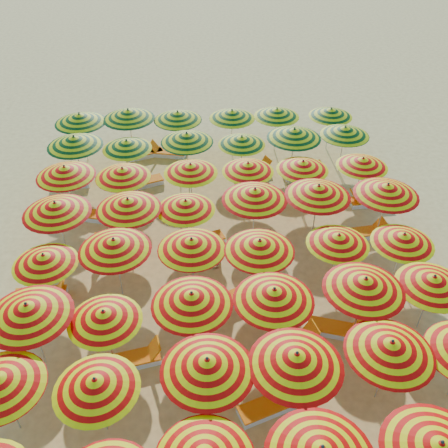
{
  "coord_description": "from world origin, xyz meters",
  "views": [
    {
      "loc": [
        -1.37,
        -13.23,
        12.38
      ],
      "look_at": [
        0.0,
        0.5,
        1.6
      ],
      "focal_mm": 40.0,
      "sensor_mm": 36.0,
      "label": 1
    }
  ],
  "objects": [
    {
      "name": "lounger_19",
      "position": [
        -3.14,
        8.26,
        0.15
      ],
      "size": [
        1.83,
        1.08,
        0.69
      ],
      "rotation": [
        0.0,
        0.0,
        3.45
      ],
      "color": "white",
      "rests_on": "ground"
    },
    {
      "name": "umbrella_36",
      "position": [
        -5.79,
        6.02,
        2.2
      ],
      "size": [
        2.42,
        2.42,
        2.5
      ],
      "color": "silver",
      "rests_on": "ground"
    },
    {
      "name": "lounger_4",
      "position": [
        0.64,
        -5.77,
        0.15
      ],
      "size": [
        1.83,
        1.07,
        0.69
      ],
      "rotation": [
        0.0,
        0.0,
        0.31
      ],
      "color": "white",
      "rests_on": "ground"
    },
    {
      "name": "umbrella_31",
      "position": [
        -3.65,
        3.55,
        2.04
      ],
      "size": [
        2.82,
        2.82,
        2.32
      ],
      "color": "silver",
      "rests_on": "ground"
    },
    {
      "name": "umbrella_21",
      "position": [
        0.94,
        -1.38,
        2.12
      ],
      "size": [
        2.49,
        2.49,
        2.41
      ],
      "color": "silver",
      "rests_on": "ground"
    },
    {
      "name": "lounger_6",
      "position": [
        1.6,
        -3.75,
        0.15
      ],
      "size": [
        1.82,
        0.95,
        0.69
      ],
      "rotation": [
        0.0,
        0.0,
        0.23
      ],
      "color": "white",
      "rests_on": "ground"
    },
    {
      "name": "lounger_9",
      "position": [
        0.35,
        -1.59,
        0.15
      ],
      "size": [
        1.82,
        1.21,
        0.69
      ],
      "rotation": [
        0.0,
        0.0,
        3.54
      ],
      "color": "white",
      "rests_on": "ground"
    },
    {
      "name": "umbrella_24",
      "position": [
        -5.78,
        1.21,
        2.22
      ],
      "size": [
        3.14,
        3.14,
        2.52
      ],
      "color": "silver",
      "rests_on": "ground"
    },
    {
      "name": "umbrella_43",
      "position": [
        -3.65,
        8.31,
        2.24
      ],
      "size": [
        3.17,
        3.17,
        2.54
      ],
      "color": "silver",
      "rests_on": "ground"
    },
    {
      "name": "beachgoer_b",
      "position": [
        -0.37,
        0.09,
        0.66
      ],
      "size": [
        0.7,
        0.78,
        1.32
      ],
      "primitive_type": "imported",
      "rotation": [
        0.0,
        0.0,
        4.33
      ],
      "color": "tan",
      "rests_on": "ground"
    },
    {
      "name": "umbrella_19",
      "position": [
        -3.63,
        -0.96,
        2.18
      ],
      "size": [
        2.34,
        2.34,
        2.48
      ],
      "color": "silver",
      "rests_on": "ground"
    },
    {
      "name": "umbrella_38",
      "position": [
        -1.06,
        5.97,
        2.13
      ],
      "size": [
        3.0,
        3.0,
        2.43
      ],
      "color": "silver",
      "rests_on": "ground"
    },
    {
      "name": "lounger_14",
      "position": [
        6.44,
        3.28,
        0.15
      ],
      "size": [
        1.74,
        0.62,
        0.69
      ],
      "rotation": [
        0.0,
        0.0,
        3.16
      ],
      "color": "white",
      "rests_on": "ground"
    },
    {
      "name": "lounger_13",
      "position": [
        -5.25,
        3.5,
        0.15
      ],
      "size": [
        1.83,
        1.09,
        0.69
      ],
      "rotation": [
        0.0,
        0.0,
        -0.31
      ],
      "color": "white",
      "rests_on": "ground"
    },
    {
      "name": "lounger_5",
      "position": [
        -3.14,
        -3.88,
        0.15
      ],
      "size": [
        1.81,
        0.88,
        0.69
      ],
      "rotation": [
        0.0,
        0.0,
        0.18
      ],
      "color": "white",
      "rests_on": "ground"
    },
    {
      "name": "lounger_10",
      "position": [
        -3.91,
        1.45,
        0.15
      ],
      "size": [
        1.78,
        0.74,
        0.69
      ],
      "rotation": [
        0.0,
        0.0,
        3.24
      ],
      "color": "white",
      "rests_on": "ground"
    },
    {
      "name": "umbrella_30",
      "position": [
        -5.85,
        3.71,
        2.14
      ],
      "size": [
        2.56,
        2.56,
        2.44
      ],
      "color": "silver",
      "rests_on": "ground"
    },
    {
      "name": "umbrella_26",
      "position": [
        -1.3,
        1.26,
        1.97
      ],
      "size": [
        2.79,
        2.79,
        2.24
      ],
      "color": "silver",
      "rests_on": "ground"
    },
    {
      "name": "umbrella_22",
      "position": [
        3.6,
        -1.12,
        1.94
      ],
      "size": [
        2.27,
        2.27,
        2.21
      ],
      "color": "silver",
      "rests_on": "ground"
    },
    {
      "name": "umbrella_23",
      "position": [
        5.74,
        -1.3,
        1.94
      ],
      "size": [
        2.45,
        2.45,
        2.21
      ],
      "color": "silver",
      "rests_on": "ground"
    },
    {
      "name": "lounger_17",
      "position": [
        1.91,
        6.1,
        0.15
      ],
      "size": [
        1.83,
        1.16,
        0.69
      ],
      "rotation": [
        0.0,
        0.0,
        0.36
      ],
      "color": "white",
      "rests_on": "ground"
    },
    {
      "name": "lounger_18",
      "position": [
        4.18,
        5.65,
        0.15
      ],
      "size": [
        1.79,
        0.77,
        0.69
      ],
      "rotation": [
        0.0,
        0.0,
        0.11
      ],
      "color": "white",
      "rests_on": "ground"
    },
    {
      "name": "lounger_12",
      "position": [
        5.52,
        1.23,
        0.15
      ],
      "size": [
        1.77,
        0.72,
        0.69
      ],
      "rotation": [
        0.0,
        0.0,
        0.08
      ],
      "color": "white",
      "rests_on": "ground"
    },
    {
      "name": "umbrella_46",
      "position": [
        3.29,
        8.25,
        2.02
      ],
      "size": [
        2.41,
        2.41,
        2.3
      ],
      "color": "silver",
      "rests_on": "ground"
    },
    {
      "name": "umbrella_9",
      "position": [
        1.14,
        -5.87,
        2.25
      ],
      "size": [
        2.81,
        2.81,
        2.55
      ],
      "color": "silver",
      "rests_on": "ground"
    },
    {
      "name": "beachgoer_a",
      "position": [
        1.15,
        -1.71,
        0.75
      ],
      "size": [
        0.66,
        0.6,
        1.51
      ],
      "primitive_type": "imported",
      "rotation": [
        0.0,
        0.0,
        3.72
      ],
      "color": "tan",
      "rests_on": "ground"
    },
    {
      "name": "umbrella_13",
      "position": [
        -3.74,
        -3.71,
        1.94
      ],
      "size": [
        2.46,
        2.46,
        2.21
      ],
      "color": "silver",
      "rests_on": "ground"
    },
    {
      "name": "umbrella_32",
      "position": [
        -1.01,
        3.65,
        2.01
      ],
      "size": [
        2.8,
        2.8,
        2.29
      ],
      "color": "silver",
      "rests_on": "ground"
    },
    {
      "name": "umbrella_25",
      "position": [
        -3.31,
        1.24,
        2.17
      ],
      "size": [
        2.92,
        2.92,
        2.46
      ],
      "color": "silver",
      "rests_on": "ground"
    },
    {
      "name": "umbrella_37",
      "position": [
        -3.63,
        5.91,
        1.98
      ],
      "size": [
        2.25,
        2.25,
        2.25
      ],
      "color": "silver",
      "rests_on": "ground"
    },
    {
      "name": "umbrella_41",
      "position": [
        5.93,
        6.02,
        2.06
      ],
      "size": [
        2.68,
        2.68,
        2.34
      ],
      "color": "silver",
      "rests_on": "ground"
    },
    {
      "name": "lounger_16",
      "position": [
        -3.12,
        5.69,
        0.15
      ],
      "size": [
        1.83,
        1.1,
        0.69
      ],
      "rotation": [
        0.0,
        0.0,
        3.47
      ],
      "color": "white",
      "rests_on": "ground"
    },
    {
      "name": "umbrella_33",
      "position": [
        1.27,
        3.63,
        1.95
      ],
      "size": [
        2.33,
        2.33,
        2.21
      ],
      "color": "silver",
      "rests_on": "ground"
    },
    {
      "name": "umbrella_7",
      "position": [
        -3.74,
        -5.91,
        1.99
      ],
      "size": [
        2.35,
        2.35,
        2.26
      ],
      "color": "silver",
      "rests_on": "ground"
    },
    {
      "name": "umbrella_15",
      "position": [
        1.01,
        -3.59,
        2.18
      ],
      "size": [
        2.83,
        2.83,
        2.47
      ],
      "color": "silver",
      "rests_on": "ground"
    },
    {
      "name": "umbrella_39",
      "position": [
        1.31,
        5.86,
        1.93
      ],
      "size": [
        2.09,
        2.09,
        2.19
      ],
      "color": "silver",
      "rests_on": "ground"
    },
    {
      "name": "umbrella_12",
      "position": [
        -5.75,
        -3.56,
        2.24
      ],
      "size": [
        2.76,
        2.76,
        2.55
      ],
      "color": "silver",
      "rests_on": "ground"
    },
    {
      "name": "umbrella_16",
      "position": [
        3.66,
        -3.49,
        2.23
      ],
      "size": [
        2.51,
        2.51,
        2.53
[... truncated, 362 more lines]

